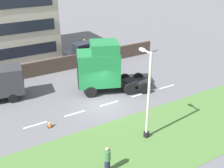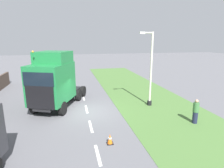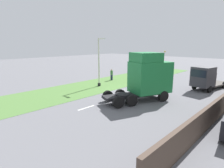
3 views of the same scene
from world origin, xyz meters
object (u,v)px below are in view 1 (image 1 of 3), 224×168
lorry_cab (101,67)px  traffic_cone_lead (50,123)px  flatbed_truck (5,83)px  lamp_post (148,101)px  parked_car (84,52)px  pedestrian (107,160)px

lorry_cab → traffic_cone_lead: (-3.29, 6.20, -2.06)m
flatbed_truck → lamp_post: (-10.77, -7.03, 1.27)m
flatbed_truck → traffic_cone_lead: bearing=25.7°
lorry_cab → traffic_cone_lead: 7.32m
flatbed_truck → traffic_cone_lead: (-6.20, -1.72, -1.22)m
flatbed_truck → lorry_cab: bearing=80.1°
lorry_cab → traffic_cone_lead: bearing=140.4°
parked_car → lamp_post: size_ratio=0.78×
lamp_post → traffic_cone_lead: bearing=49.3°
flatbed_truck → pedestrian: (-12.39, -2.99, -0.67)m
pedestrian → flatbed_truck: bearing=13.6°
lamp_post → pedestrian: size_ratio=3.64×
traffic_cone_lead → flatbed_truck: bearing=15.5°
lorry_cab → parked_car: size_ratio=1.43×
pedestrian → parked_car: bearing=-21.9°
lorry_cab → parked_car: lorry_cab is taller
flatbed_truck → pedestrian: size_ratio=3.78×
parked_car → lamp_post: bearing=162.9°
lamp_post → pedestrian: 4.77m
flatbed_truck → pedestrian: bearing=23.8°
lamp_post → pedestrian: (-1.62, 4.04, -1.94)m
lorry_cab → pedestrian: lorry_cab is taller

